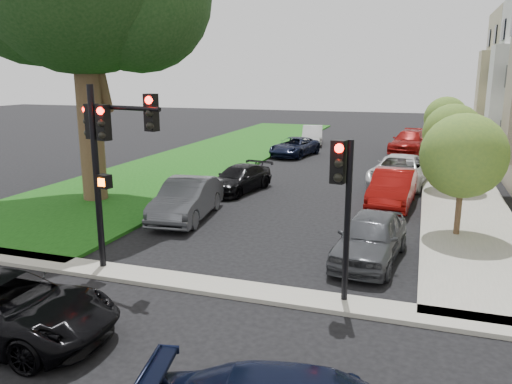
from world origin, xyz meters
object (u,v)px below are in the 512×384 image
(small_tree_b, at_px, (453,133))
(car_parked_8, at_px, (294,147))
(small_tree_c, at_px, (446,118))
(car_parked_6, at_px, (239,179))
(car_parked_2, at_px, (400,171))
(car_parked_9, at_px, (312,135))
(car_parked_1, at_px, (393,188))
(traffic_signal_main, at_px, (108,146))
(car_parked_0, at_px, (370,237))
(small_tree_a, at_px, (464,156))
(car_parked_5, at_px, (187,199))
(car_parked_4, at_px, (410,142))
(traffic_signal_secondary, at_px, (343,191))
(car_cross_near, at_px, (3,308))

(small_tree_b, distance_m, car_parked_8, 12.88)
(small_tree_c, xyz_separation_m, car_parked_6, (-9.73, -13.24, -2.16))
(car_parked_2, bearing_deg, car_parked_9, 125.50)
(small_tree_c, height_order, car_parked_1, small_tree_c)
(traffic_signal_main, relative_size, car_parked_9, 1.16)
(small_tree_b, height_order, car_parked_0, small_tree_b)
(small_tree_a, xyz_separation_m, car_parked_6, (-9.73, 4.17, -2.26))
(small_tree_c, xyz_separation_m, car_parked_0, (-2.66, -20.73, -2.05))
(traffic_signal_main, relative_size, car_parked_6, 1.22)
(car_parked_5, height_order, car_parked_8, car_parked_5)
(car_parked_9, bearing_deg, car_parked_4, -26.59)
(car_parked_5, relative_size, car_parked_9, 1.05)
(car_parked_4, distance_m, car_parked_6, 17.56)
(small_tree_b, distance_m, car_parked_1, 5.12)
(small_tree_b, relative_size, small_tree_c, 1.01)
(small_tree_a, height_order, car_parked_2, small_tree_a)
(traffic_signal_secondary, relative_size, car_parked_2, 0.74)
(traffic_signal_main, distance_m, car_parked_0, 8.17)
(small_tree_a, distance_m, small_tree_b, 7.72)
(traffic_signal_secondary, bearing_deg, car_parked_9, 103.50)
(car_parked_5, bearing_deg, car_parked_1, 24.42)
(car_parked_1, relative_size, car_parked_2, 0.85)
(car_cross_near, bearing_deg, car_parked_4, -15.57)
(car_parked_8, relative_size, car_parked_9, 1.03)
(traffic_signal_secondary, bearing_deg, traffic_signal_main, 179.62)
(car_parked_6, bearing_deg, car_parked_9, 102.28)
(small_tree_a, height_order, car_cross_near, small_tree_a)
(traffic_signal_secondary, height_order, car_parked_6, traffic_signal_secondary)
(traffic_signal_secondary, xyz_separation_m, car_parked_8, (-6.78, 22.27, -2.22))
(small_tree_a, height_order, car_parked_0, small_tree_a)
(traffic_signal_secondary, xyz_separation_m, car_parked_0, (0.43, 3.23, -2.12))
(car_parked_2, bearing_deg, car_parked_8, 141.66)
(traffic_signal_main, distance_m, car_parked_1, 12.79)
(car_parked_0, distance_m, car_parked_1, 7.03)
(small_tree_a, relative_size, small_tree_b, 1.02)
(car_parked_1, relative_size, car_parked_5, 0.99)
(car_parked_0, bearing_deg, small_tree_a, 57.36)
(car_cross_near, bearing_deg, car_parked_1, -28.85)
(small_tree_b, height_order, car_parked_9, small_tree_b)
(traffic_signal_secondary, height_order, car_parked_1, traffic_signal_secondary)
(small_tree_c, distance_m, car_parked_6, 16.57)
(traffic_signal_secondary, distance_m, car_parked_0, 3.89)
(car_parked_1, bearing_deg, car_parked_0, -87.92)
(traffic_signal_main, distance_m, car_parked_9, 28.88)
(small_tree_c, bearing_deg, small_tree_a, -90.00)
(car_parked_4, bearing_deg, car_cross_near, -93.54)
(traffic_signal_secondary, xyz_separation_m, car_parked_1, (0.64, 10.26, -2.09))
(traffic_signal_secondary, distance_m, car_cross_near, 7.99)
(car_parked_9, bearing_deg, car_parked_5, -101.09)
(small_tree_c, distance_m, traffic_signal_secondary, 24.16)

